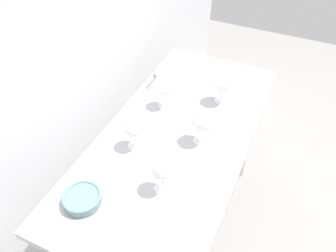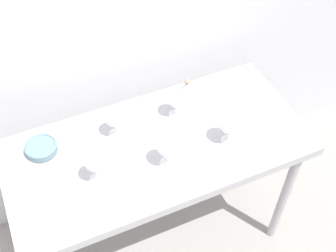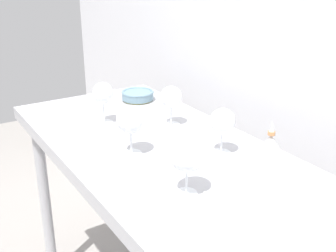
{
  "view_description": "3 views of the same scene",
  "coord_description": "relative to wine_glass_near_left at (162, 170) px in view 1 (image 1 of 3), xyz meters",
  "views": [
    {
      "loc": [
        -0.99,
        -0.42,
        1.97
      ],
      "look_at": [
        -0.01,
        0.04,
        0.94
      ],
      "focal_mm": 34.91,
      "sensor_mm": 36.0,
      "label": 1
    },
    {
      "loc": [
        -0.46,
        -1.19,
        2.48
      ],
      "look_at": [
        0.08,
        0.04,
        0.95
      ],
      "focal_mm": 46.9,
      "sensor_mm": 36.0,
      "label": 2
    },
    {
      "loc": [
        1.15,
        -0.7,
        1.5
      ],
      "look_at": [
        0.02,
        0.01,
        0.98
      ],
      "focal_mm": 45.72,
      "sensor_mm": 36.0,
      "label": 3
    }
  ],
  "objects": [
    {
      "name": "ground_plane",
      "position": [
        0.31,
        0.08,
        -1.02
      ],
      "size": [
        6.0,
        6.0,
        0.0
      ],
      "primitive_type": "plane",
      "color": "gray"
    },
    {
      "name": "back_wall",
      "position": [
        0.31,
        0.57,
        0.28
      ],
      "size": [
        3.8,
        0.04,
        2.6
      ],
      "primitive_type": "cube",
      "color": "silver",
      "rests_on": "ground_plane"
    },
    {
      "name": "steel_counter",
      "position": [
        0.31,
        0.07,
        -0.22
      ],
      "size": [
        1.4,
        0.65,
        0.9
      ],
      "color": "#ADADB2",
      "rests_on": "ground_plane"
    },
    {
      "name": "wine_glass_near_left",
      "position": [
        0.0,
        0.0,
        0.0
      ],
      "size": [
        0.08,
        0.08,
        0.16
      ],
      "color": "white",
      "rests_on": "steel_counter"
    },
    {
      "name": "wine_glass_near_center",
      "position": [
        0.31,
        -0.04,
        -0.0
      ],
      "size": [
        0.09,
        0.09,
        0.17
      ],
      "color": "white",
      "rests_on": "steel_counter"
    },
    {
      "name": "wine_glass_near_right",
      "position": [
        0.62,
        -0.04,
        -0.0
      ],
      "size": [
        0.1,
        0.1,
        0.17
      ],
      "color": "white",
      "rests_on": "steel_counter"
    },
    {
      "name": "wine_glass_far_left",
      "position": [
        0.16,
        0.21,
        -0.01
      ],
      "size": [
        0.08,
        0.08,
        0.16
      ],
      "color": "white",
      "rests_on": "steel_counter"
    },
    {
      "name": "wine_glass_far_right",
      "position": [
        0.46,
        0.21,
        -0.01
      ],
      "size": [
        0.08,
        0.08,
        0.16
      ],
      "color": "white",
      "rests_on": "steel_counter"
    },
    {
      "name": "tasting_sheet_upper",
      "position": [
        0.75,
        0.09,
        -0.12
      ],
      "size": [
        0.22,
        0.27,
        0.0
      ],
      "primitive_type": "cube",
      "rotation": [
        0.0,
        0.0,
        -0.38
      ],
      "color": "white",
      "rests_on": "steel_counter"
    },
    {
      "name": "tasting_bowl",
      "position": [
        -0.18,
        0.25,
        -0.09
      ],
      "size": [
        0.15,
        0.15,
        0.04
      ],
      "color": "#DBCC66",
      "rests_on": "steel_counter"
    },
    {
      "name": "decanter_funnel",
      "position": [
        0.58,
        0.32,
        -0.07
      ],
      "size": [
        0.11,
        0.11,
        0.13
      ],
      "color": "#BABABA",
      "rests_on": "steel_counter"
    }
  ]
}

